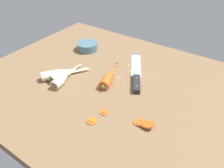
# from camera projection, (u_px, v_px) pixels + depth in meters

# --- Properties ---
(ground_plane) EXTENTS (1.20, 0.90, 0.04)m
(ground_plane) POSITION_uv_depth(u_px,v_px,m) (115.00, 88.00, 0.90)
(ground_plane) COLOR brown
(chefs_knife) EXTENTS (0.20, 0.32, 0.04)m
(chefs_knife) POSITION_uv_depth(u_px,v_px,m) (136.00, 69.00, 0.98)
(chefs_knife) COLOR silver
(chefs_knife) RESTS_ON ground_plane
(whole_carrot) EXTENTS (0.08, 0.20, 0.04)m
(whole_carrot) POSITION_uv_depth(u_px,v_px,m) (109.00, 76.00, 0.91)
(whole_carrot) COLOR #D6601E
(whole_carrot) RESTS_ON ground_plane
(parsnip_front) EXTENTS (0.04, 0.17, 0.04)m
(parsnip_front) POSITION_uv_depth(u_px,v_px,m) (62.00, 74.00, 0.92)
(parsnip_front) COLOR beige
(parsnip_front) RESTS_ON ground_plane
(parsnip_mid_left) EXTENTS (0.14, 0.19, 0.04)m
(parsnip_mid_left) POSITION_uv_depth(u_px,v_px,m) (58.00, 74.00, 0.92)
(parsnip_mid_left) COLOR beige
(parsnip_mid_left) RESTS_ON ground_plane
(parsnip_mid_right) EXTENTS (0.10, 0.16, 0.04)m
(parsnip_mid_right) POSITION_uv_depth(u_px,v_px,m) (62.00, 73.00, 0.93)
(parsnip_mid_right) COLOR beige
(parsnip_mid_right) RESTS_ON ground_plane
(parsnip_back) EXTENTS (0.06, 0.19, 0.04)m
(parsnip_back) POSITION_uv_depth(u_px,v_px,m) (63.00, 78.00, 0.89)
(parsnip_back) COLOR beige
(parsnip_back) RESTS_ON ground_plane
(carrot_slice_stack) EXTENTS (0.07, 0.04, 0.03)m
(carrot_slice_stack) POSITION_uv_depth(u_px,v_px,m) (144.00, 123.00, 0.71)
(carrot_slice_stack) COLOR #D6601E
(carrot_slice_stack) RESTS_ON ground_plane
(carrot_slice_stray_near) EXTENTS (0.04, 0.04, 0.01)m
(carrot_slice_stray_near) POSITION_uv_depth(u_px,v_px,m) (92.00, 121.00, 0.72)
(carrot_slice_stray_near) COLOR #D6601E
(carrot_slice_stray_near) RESTS_ON ground_plane
(carrot_slice_stray_mid) EXTENTS (0.03, 0.03, 0.01)m
(carrot_slice_stray_mid) POSITION_uv_depth(u_px,v_px,m) (105.00, 112.00, 0.76)
(carrot_slice_stray_mid) COLOR #D6601E
(carrot_slice_stray_mid) RESTS_ON ground_plane
(prep_bowl) EXTENTS (0.11, 0.11, 0.04)m
(prep_bowl) POSITION_uv_depth(u_px,v_px,m) (87.00, 46.00, 1.13)
(prep_bowl) COLOR slate
(prep_bowl) RESTS_ON ground_plane
(mince_crumbs) EXTENTS (0.20, 0.12, 0.01)m
(mince_crumbs) POSITION_uv_depth(u_px,v_px,m) (129.00, 72.00, 0.96)
(mince_crumbs) COLOR beige
(mince_crumbs) RESTS_ON ground_plane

